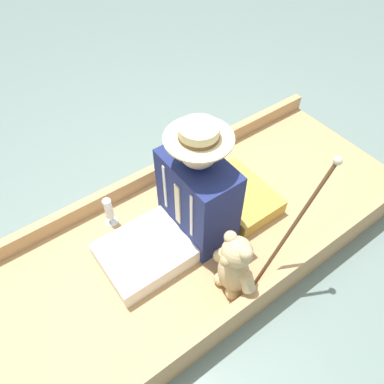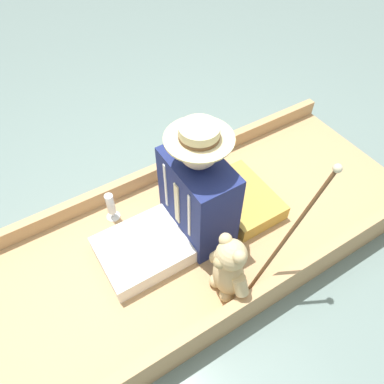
% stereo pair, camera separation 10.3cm
% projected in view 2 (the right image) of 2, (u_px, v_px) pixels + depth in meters
% --- Properties ---
extents(ground_plane, '(16.00, 16.00, 0.00)m').
position_uv_depth(ground_plane, '(192.00, 249.00, 2.43)').
color(ground_plane, slate).
extents(punt_boat, '(1.15, 2.99, 0.27)m').
position_uv_depth(punt_boat, '(192.00, 242.00, 2.37)').
color(punt_boat, tan).
rests_on(punt_boat, ground_plane).
extents(seat_cushion, '(0.51, 0.36, 0.11)m').
position_uv_depth(seat_cushion, '(242.00, 198.00, 2.44)').
color(seat_cushion, '#B7933D').
rests_on(seat_cushion, punt_boat).
extents(seated_person, '(0.46, 0.80, 0.81)m').
position_uv_depth(seated_person, '(186.00, 204.00, 2.11)').
color(seated_person, white).
rests_on(seated_person, punt_boat).
extents(teddy_bear, '(0.31, 0.18, 0.44)m').
position_uv_depth(teddy_bear, '(229.00, 269.00, 1.93)').
color(teddy_bear, tan).
rests_on(teddy_bear, punt_boat).
extents(wine_glass, '(0.09, 0.09, 0.21)m').
position_uv_depth(wine_glass, '(111.00, 205.00, 2.32)').
color(wine_glass, silver).
rests_on(wine_glass, punt_boat).
extents(walking_cane, '(0.04, 0.42, 0.78)m').
position_uv_depth(walking_cane, '(297.00, 224.00, 1.82)').
color(walking_cane, brown).
rests_on(walking_cane, punt_boat).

